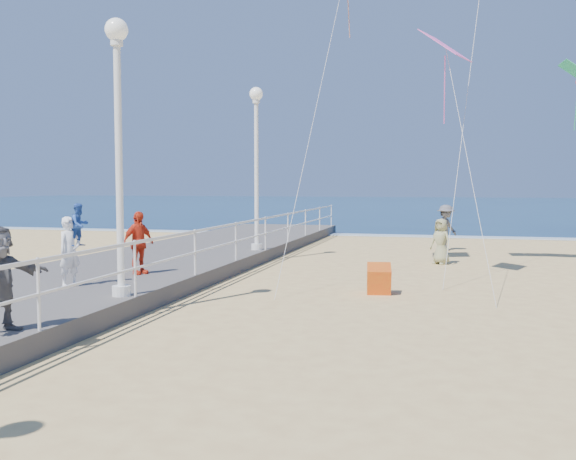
% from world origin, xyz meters
% --- Properties ---
extents(ground, '(160.00, 160.00, 0.00)m').
position_xyz_m(ground, '(0.00, 0.00, 0.00)').
color(ground, '#E7C479').
rests_on(ground, ground).
extents(ocean, '(160.00, 90.00, 0.05)m').
position_xyz_m(ocean, '(0.00, 65.00, 0.01)').
color(ocean, navy).
rests_on(ocean, ground).
extents(surf_line, '(160.00, 1.20, 0.04)m').
position_xyz_m(surf_line, '(0.00, 20.50, 0.03)').
color(surf_line, white).
rests_on(surf_line, ground).
extents(boardwalk, '(5.00, 44.00, 0.40)m').
position_xyz_m(boardwalk, '(-7.50, 0.00, 0.20)').
color(boardwalk, '#645F5A').
rests_on(boardwalk, ground).
extents(railing, '(0.05, 42.00, 0.55)m').
position_xyz_m(railing, '(-5.05, 0.00, 1.25)').
color(railing, white).
rests_on(railing, boardwalk).
extents(lamp_post_mid, '(0.44, 0.44, 5.32)m').
position_xyz_m(lamp_post_mid, '(-5.35, 0.00, 3.66)').
color(lamp_post_mid, white).
rests_on(lamp_post_mid, boardwalk).
extents(lamp_post_far, '(0.44, 0.44, 5.32)m').
position_xyz_m(lamp_post_far, '(-5.35, 9.00, 3.66)').
color(lamp_post_far, white).
rests_on(lamp_post_far, boardwalk).
extents(woman_holding_toddler, '(0.50, 0.62, 1.49)m').
position_xyz_m(woman_holding_toddler, '(-6.97, 0.78, 1.14)').
color(woman_holding_toddler, white).
rests_on(woman_holding_toddler, boardwalk).
extents(toddler_held, '(0.46, 0.53, 0.92)m').
position_xyz_m(toddler_held, '(-6.82, 0.93, 1.71)').
color(toddler_held, blue).
rests_on(toddler_held, boardwalk).
extents(spectator_3, '(0.70, 0.97, 1.52)m').
position_xyz_m(spectator_3, '(-6.45, 2.83, 1.16)').
color(spectator_3, red).
rests_on(spectator_3, boardwalk).
extents(beach_walker_a, '(1.21, 1.31, 1.77)m').
position_xyz_m(beach_walker_a, '(0.68, 14.12, 0.89)').
color(beach_walker_a, '#5C5C61').
rests_on(beach_walker_a, ground).
extents(beach_walker_c, '(0.85, 0.80, 1.47)m').
position_xyz_m(beach_walker_c, '(0.57, 9.85, 0.73)').
color(beach_walker_c, tan).
rests_on(beach_walker_c, ground).
extents(box_kite, '(0.64, 0.78, 0.74)m').
position_xyz_m(box_kite, '(-0.74, 3.73, 0.30)').
color(box_kite, red).
rests_on(box_kite, ground).
extents(kite_diamond_pink, '(1.37, 1.51, 0.75)m').
position_xyz_m(kite_diamond_pink, '(0.65, 5.96, 6.10)').
color(kite_diamond_pink, '#FF5DC9').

